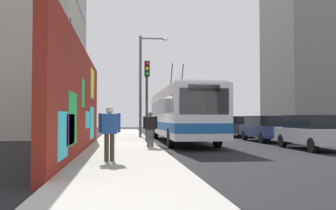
% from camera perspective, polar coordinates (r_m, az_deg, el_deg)
% --- Properties ---
extents(ground_plane, '(80.00, 80.00, 0.00)m').
position_cam_1_polar(ground_plane, '(18.92, -1.91, -6.39)').
color(ground_plane, black).
extents(sidewalk_slab, '(48.00, 3.20, 0.15)m').
position_cam_1_polar(sidewalk_slab, '(18.84, -6.79, -6.17)').
color(sidewalk_slab, '#ADA8A0').
rests_on(sidewalk_slab, ground_plane).
extents(graffiti_wall, '(14.92, 0.32, 4.26)m').
position_cam_1_polar(graffiti_wall, '(15.35, -13.24, 0.57)').
color(graffiti_wall, maroon).
rests_on(graffiti_wall, ground_plane).
extents(building_far_left, '(11.90, 8.13, 18.81)m').
position_cam_1_polar(building_far_left, '(32.22, -20.77, 12.44)').
color(building_far_left, '#B2A899').
rests_on(building_far_left, ground_plane).
extents(building_far_right, '(8.05, 8.11, 14.34)m').
position_cam_1_polar(building_far_right, '(39.45, 21.49, 6.49)').
color(building_far_right, gray).
rests_on(building_far_right, ground_plane).
extents(city_bus, '(12.72, 2.59, 4.89)m').
position_cam_1_polar(city_bus, '(22.20, 2.01, -1.24)').
color(city_bus, silver).
rests_on(city_bus, ground_plane).
extents(parked_car_silver, '(4.50, 1.88, 1.58)m').
position_cam_1_polar(parked_car_silver, '(18.33, 21.32, -3.78)').
color(parked_car_silver, '#B7B7BC').
rests_on(parked_car_silver, ground_plane).
extents(parked_car_navy, '(4.65, 1.82, 1.58)m').
position_cam_1_polar(parked_car_navy, '(23.55, 14.64, -3.42)').
color(parked_car_navy, navy).
rests_on(parked_car_navy, ground_plane).
extents(parked_car_dark_gray, '(4.34, 1.87, 1.58)m').
position_cam_1_polar(parked_car_dark_gray, '(29.27, 10.26, -3.16)').
color(parked_car_dark_gray, '#38383D').
rests_on(parked_car_dark_gray, ground_plane).
extents(parked_car_black, '(4.56, 1.85, 1.58)m').
position_cam_1_polar(parked_car_black, '(34.44, 7.60, -2.99)').
color(parked_car_black, black).
rests_on(parked_car_black, ground_plane).
extents(pedestrian_near_wall, '(0.22, 0.67, 1.65)m').
position_cam_1_polar(pedestrian_near_wall, '(11.46, -8.95, -3.64)').
color(pedestrian_near_wall, '#3F3326').
rests_on(pedestrian_near_wall, sidewalk_slab).
extents(pedestrian_at_curb, '(0.22, 0.64, 1.57)m').
position_cam_1_polar(pedestrian_at_curb, '(16.71, -2.74, -3.32)').
color(pedestrian_at_curb, '#595960').
rests_on(pedestrian_at_curb, sidewalk_slab).
extents(traffic_light, '(0.49, 0.28, 4.42)m').
position_cam_1_polar(traffic_light, '(20.40, -3.25, 2.69)').
color(traffic_light, '#2D382D').
rests_on(traffic_light, sidewalk_slab).
extents(street_lamp, '(0.44, 1.95, 6.95)m').
position_cam_1_polar(street_lamp, '(25.74, -3.77, 4.02)').
color(street_lamp, '#4C4C51').
rests_on(street_lamp, sidewalk_slab).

